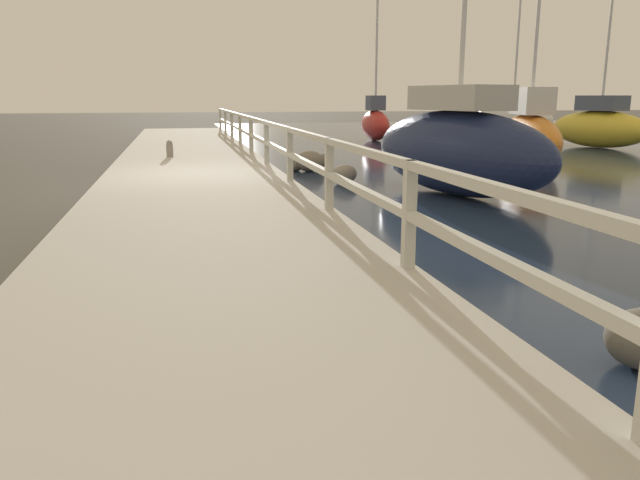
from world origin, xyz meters
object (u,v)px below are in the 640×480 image
at_px(sailboat_red, 375,122).
at_px(sailboat_yellow, 600,126).
at_px(sailboat_white, 513,118).
at_px(sailboat_navy, 458,148).
at_px(mooring_bollard, 170,149).
at_px(sailboat_orange, 529,133).

xyz_separation_m(sailboat_red, sailboat_yellow, (6.56, -5.29, 0.02)).
distance_m(sailboat_white, sailboat_red, 6.13).
bearing_deg(sailboat_yellow, sailboat_navy, -153.37).
bearing_deg(sailboat_yellow, sailboat_white, 78.33).
distance_m(mooring_bollard, sailboat_white, 16.72).
distance_m(mooring_bollard, sailboat_yellow, 15.11).
bearing_deg(mooring_bollard, sailboat_yellow, 13.38).
bearing_deg(sailboat_yellow, sailboat_red, 124.71).
distance_m(mooring_bollard, sailboat_orange, 9.44).
distance_m(sailboat_navy, sailboat_yellow, 13.06).
bearing_deg(sailboat_navy, mooring_bollard, 119.48).
xyz_separation_m(mooring_bollard, sailboat_red, (8.14, 8.79, 0.22)).
height_order(mooring_bollard, sailboat_orange, sailboat_orange).
distance_m(sailboat_orange, sailboat_navy, 6.31).
height_order(sailboat_orange, sailboat_yellow, sailboat_orange).
bearing_deg(sailboat_orange, sailboat_red, 114.15).
relative_size(sailboat_orange, sailboat_yellow, 1.51).
relative_size(sailboat_navy, sailboat_red, 0.97).
relative_size(sailboat_white, sailboat_red, 0.92).
bearing_deg(sailboat_white, sailboat_navy, -144.44).
bearing_deg(sailboat_orange, sailboat_white, 79.34).
height_order(sailboat_red, sailboat_yellow, sailboat_red).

